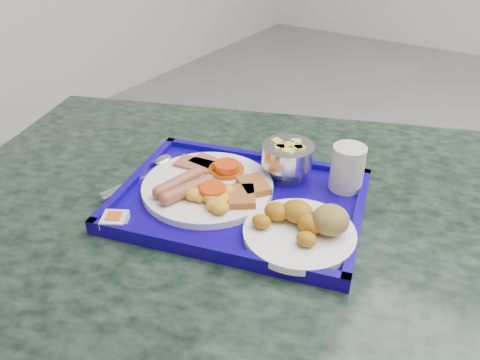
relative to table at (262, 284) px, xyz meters
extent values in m
cylinder|color=slate|center=(0.00, 0.00, -0.19)|extent=(0.11, 0.11, 0.69)
cube|color=black|center=(0.00, 0.00, 0.18)|extent=(1.44, 1.21, 0.04)
cube|color=#100285|center=(-0.04, -0.02, 0.20)|extent=(0.50, 0.42, 0.01)
cube|color=#100285|center=(-0.08, 0.12, 0.22)|extent=(0.42, 0.13, 0.01)
cube|color=#100285|center=(0.00, -0.17, 0.22)|extent=(0.42, 0.13, 0.01)
cube|color=#100285|center=(0.16, 0.03, 0.22)|extent=(0.10, 0.31, 0.01)
cube|color=#100285|center=(-0.24, -0.08, 0.22)|extent=(0.10, 0.31, 0.01)
cylinder|color=white|center=(-0.10, -0.03, 0.22)|extent=(0.24, 0.24, 0.01)
cube|color=#AE5A45|center=(-0.14, 0.03, 0.23)|extent=(0.08, 0.05, 0.01)
cube|color=#AE5A45|center=(-0.16, 0.01, 0.23)|extent=(0.09, 0.06, 0.01)
cylinder|color=#C45208|center=(-0.10, 0.02, 0.23)|extent=(0.07, 0.07, 0.01)
sphere|color=#C45208|center=(-0.10, 0.04, 0.24)|extent=(0.01, 0.01, 0.01)
sphere|color=#C45208|center=(-0.11, 0.01, 0.24)|extent=(0.01, 0.01, 0.01)
sphere|color=#C45208|center=(-0.11, 0.02, 0.24)|extent=(0.01, 0.01, 0.01)
sphere|color=#C45208|center=(-0.11, 0.04, 0.24)|extent=(0.01, 0.01, 0.01)
sphere|color=#C45208|center=(-0.09, 0.02, 0.24)|extent=(0.01, 0.01, 0.01)
sphere|color=#C45208|center=(-0.12, 0.02, 0.24)|extent=(0.01, 0.01, 0.01)
sphere|color=#C45208|center=(-0.11, 0.03, 0.24)|extent=(0.01, 0.01, 0.01)
sphere|color=#C45208|center=(-0.11, 0.01, 0.24)|extent=(0.01, 0.01, 0.01)
sphere|color=#C45208|center=(-0.09, 0.03, 0.24)|extent=(0.01, 0.01, 0.01)
sphere|color=#C45208|center=(-0.10, 0.05, 0.24)|extent=(0.01, 0.01, 0.01)
sphere|color=#C45208|center=(-0.11, 0.05, 0.24)|extent=(0.01, 0.01, 0.01)
sphere|color=#C45208|center=(-0.12, 0.01, 0.24)|extent=(0.01, 0.01, 0.01)
sphere|color=#C45208|center=(-0.11, 0.00, 0.24)|extent=(0.01, 0.01, 0.01)
sphere|color=#C45208|center=(-0.09, 0.04, 0.24)|extent=(0.01, 0.01, 0.01)
sphere|color=#C45208|center=(-0.12, 0.02, 0.24)|extent=(0.01, 0.01, 0.01)
sphere|color=#C45208|center=(-0.12, 0.02, 0.24)|extent=(0.01, 0.01, 0.01)
cube|color=#A35828|center=(-0.03, 0.00, 0.23)|extent=(0.08, 0.08, 0.01)
cube|color=#A35828|center=(-0.02, -0.04, 0.23)|extent=(0.07, 0.08, 0.01)
cylinder|color=brown|center=(-0.14, -0.07, 0.24)|extent=(0.04, 0.10, 0.02)
cylinder|color=brown|center=(-0.11, -0.08, 0.24)|extent=(0.05, 0.10, 0.02)
ellipsoid|color=#FFA62A|center=(-0.04, -0.08, 0.23)|extent=(0.03, 0.03, 0.02)
ellipsoid|color=#FFA62A|center=(-0.07, -0.07, 0.23)|extent=(0.02, 0.02, 0.01)
ellipsoid|color=#FFA62A|center=(-0.10, -0.08, 0.24)|extent=(0.03, 0.03, 0.02)
ellipsoid|color=#FFA62A|center=(-0.06, -0.07, 0.23)|extent=(0.03, 0.03, 0.02)
ellipsoid|color=#FFA62A|center=(-0.05, -0.04, 0.24)|extent=(0.03, 0.03, 0.02)
ellipsoid|color=#FFA62A|center=(-0.06, -0.08, 0.24)|extent=(0.03, 0.03, 0.02)
ellipsoid|color=#FFA62A|center=(-0.04, -0.07, 0.23)|extent=(0.03, 0.03, 0.02)
ellipsoid|color=#FFA62A|center=(-0.05, -0.07, 0.23)|extent=(0.03, 0.03, 0.02)
ellipsoid|color=#FFA62A|center=(-0.05, -0.06, 0.23)|extent=(0.02, 0.02, 0.02)
ellipsoid|color=#FFA62A|center=(-0.08, -0.08, 0.23)|extent=(0.02, 0.02, 0.01)
ellipsoid|color=#FFA62A|center=(-0.05, -0.09, 0.23)|extent=(0.03, 0.03, 0.02)
ellipsoid|color=#FFA62A|center=(-0.03, -0.09, 0.24)|extent=(0.03, 0.03, 0.02)
cylinder|color=red|center=(-0.10, 0.02, 0.24)|extent=(0.05, 0.05, 0.01)
cylinder|color=red|center=(-0.07, -0.06, 0.24)|extent=(0.05, 0.05, 0.01)
cylinder|color=white|center=(0.10, -0.06, 0.22)|extent=(0.18, 0.18, 0.01)
ellipsoid|color=#C07916|center=(0.12, -0.09, 0.24)|extent=(0.03, 0.03, 0.02)
ellipsoid|color=#C07916|center=(0.12, -0.05, 0.24)|extent=(0.04, 0.04, 0.03)
ellipsoid|color=#C07916|center=(0.08, -0.04, 0.24)|extent=(0.05, 0.04, 0.04)
ellipsoid|color=#C07916|center=(0.05, -0.05, 0.24)|extent=(0.04, 0.04, 0.03)
ellipsoid|color=#C07916|center=(0.04, -0.09, 0.24)|extent=(0.03, 0.03, 0.02)
ellipsoid|color=olive|center=(0.14, -0.04, 0.25)|extent=(0.06, 0.06, 0.05)
cylinder|color=silver|center=(-0.01, 0.09, 0.21)|extent=(0.06, 0.06, 0.01)
cylinder|color=silver|center=(-0.01, 0.09, 0.23)|extent=(0.02, 0.02, 0.02)
cylinder|color=silver|center=(-0.01, 0.09, 0.26)|extent=(0.10, 0.10, 0.04)
cube|color=#EDE55A|center=(0.00, 0.11, 0.27)|extent=(0.02, 0.02, 0.01)
cube|color=#EDE55A|center=(-0.01, 0.08, 0.27)|extent=(0.02, 0.02, 0.01)
cube|color=#EDE55A|center=(-0.03, 0.10, 0.27)|extent=(0.02, 0.02, 0.01)
cube|color=#EDE55A|center=(0.01, 0.10, 0.27)|extent=(0.02, 0.02, 0.01)
cube|color=#EDE55A|center=(0.00, 0.07, 0.27)|extent=(0.02, 0.02, 0.01)
cube|color=#EDE55A|center=(0.01, 0.09, 0.27)|extent=(0.02, 0.02, 0.01)
cube|color=#EDE55A|center=(-0.01, 0.10, 0.27)|extent=(0.02, 0.02, 0.01)
cube|color=#EDE55A|center=(-0.02, 0.08, 0.27)|extent=(0.02, 0.02, 0.01)
cylinder|color=silver|center=(0.11, 0.12, 0.25)|extent=(0.06, 0.06, 0.09)
cylinder|color=#CD580B|center=(0.11, 0.12, 0.29)|extent=(0.05, 0.05, 0.01)
cube|color=silver|center=(-0.24, -0.09, 0.21)|extent=(0.02, 0.14, 0.00)
ellipsoid|color=silver|center=(-0.24, 0.00, 0.22)|extent=(0.03, 0.05, 0.01)
cube|color=silver|center=(-0.24, -0.08, 0.21)|extent=(0.05, 0.16, 0.00)
cube|color=white|center=(-0.17, -0.20, 0.22)|extent=(0.06, 0.06, 0.01)
cube|color=#EA531A|center=(-0.17, -0.20, 0.23)|extent=(0.03, 0.03, 0.00)
camera|label=1|loc=(0.34, -0.60, 0.69)|focal=35.00mm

